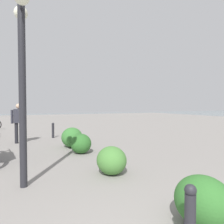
# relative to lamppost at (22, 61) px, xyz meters

# --- Properties ---
(lamppost) EXTENTS (0.98, 0.28, 3.72)m
(lamppost) POSITION_rel_lamppost_xyz_m (0.00, 0.00, 0.00)
(lamppost) COLOR #232328
(lamppost) RESTS_ON ground
(pedestrian) EXTENTS (0.25, 0.62, 1.71)m
(pedestrian) POSITION_rel_lamppost_xyz_m (5.17, 0.04, -1.51)
(pedestrian) COLOR black
(pedestrian) RESTS_ON ground
(bollard_near) EXTENTS (0.13, 0.13, 0.79)m
(bollard_near) POSITION_rel_lamppost_xyz_m (-2.80, -1.57, -2.09)
(bollard_near) COLOR #232328
(bollard_near) RESTS_ON ground
(bollard_mid) EXTENTS (0.13, 0.13, 0.77)m
(bollard_mid) POSITION_rel_lamppost_xyz_m (6.00, -1.52, -2.11)
(bollard_mid) COLOR #232328
(bollard_mid) RESTS_ON ground
(shrub_low) EXTENTS (0.78, 0.70, 0.66)m
(shrub_low) POSITION_rel_lamppost_xyz_m (2.26, -1.85, -2.18)
(shrub_low) COLOR #2D6628
(shrub_low) RESTS_ON ground
(shrub_round) EXTENTS (0.81, 0.73, 0.68)m
(shrub_round) POSITION_rel_lamppost_xyz_m (-2.47, -2.16, -2.16)
(shrub_round) COLOR #2D6628
(shrub_round) RESTS_ON ground
(shrub_wide) EXTENTS (0.90, 0.81, 0.77)m
(shrub_wide) POSITION_rel_lamppost_xyz_m (3.40, -1.83, -2.12)
(shrub_wide) COLOR #387533
(shrub_wide) RESTS_ON ground
(shrub_tall) EXTENTS (0.78, 0.70, 0.66)m
(shrub_tall) POSITION_rel_lamppost_xyz_m (-0.07, -1.91, -2.18)
(shrub_tall) COLOR #477F38
(shrub_tall) RESTS_ON ground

